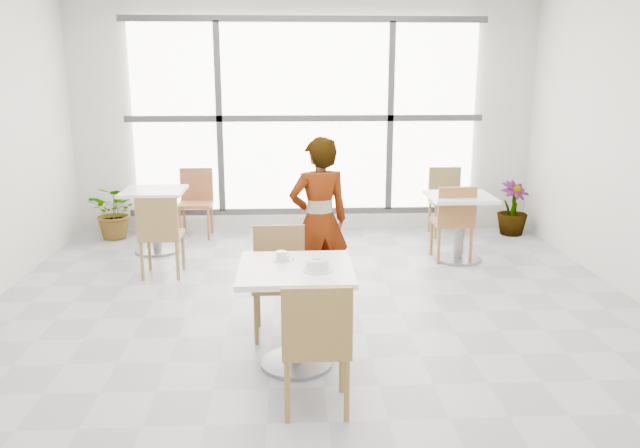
{
  "coord_description": "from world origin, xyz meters",
  "views": [
    {
      "loc": [
        -0.23,
        -4.74,
        2.08
      ],
      "look_at": [
        0.0,
        -0.3,
        1.0
      ],
      "focal_mm": 35.24,
      "sensor_mm": 36.0,
      "label": 1
    }
  ],
  "objects_px": {
    "chair_near": "(316,339)",
    "bg_table_left": "(155,212)",
    "bg_chair_left_far": "(196,198)",
    "coffee_cup": "(282,256)",
    "oatmeal_bowl": "(318,264)",
    "plant_left": "(116,212)",
    "bg_chair_left_near": "(160,231)",
    "bg_chair_right_near": "(454,218)",
    "bg_chair_right_far": "(446,196)",
    "chair_far": "(279,273)",
    "main_table": "(296,297)",
    "person": "(319,221)",
    "bg_table_right": "(459,218)",
    "plant_right": "(513,208)"
  },
  "relations": [
    {
      "from": "coffee_cup",
      "to": "bg_chair_right_far",
      "type": "distance_m",
      "value": 4.16
    },
    {
      "from": "bg_table_left",
      "to": "bg_table_right",
      "type": "bearing_deg",
      "value": -8.49
    },
    {
      "from": "bg_table_right",
      "to": "bg_chair_right_far",
      "type": "bearing_deg",
      "value": 83.13
    },
    {
      "from": "chair_near",
      "to": "bg_chair_left_far",
      "type": "distance_m",
      "value": 4.69
    },
    {
      "from": "chair_near",
      "to": "bg_chair_right_near",
      "type": "distance_m",
      "value": 3.58
    },
    {
      "from": "coffee_cup",
      "to": "bg_chair_left_far",
      "type": "height_order",
      "value": "bg_chair_left_far"
    },
    {
      "from": "bg_chair_right_far",
      "to": "oatmeal_bowl",
      "type": "bearing_deg",
      "value": -115.87
    },
    {
      "from": "plant_right",
      "to": "chair_near",
      "type": "bearing_deg",
      "value": -122.56
    },
    {
      "from": "main_table",
      "to": "bg_table_right",
      "type": "distance_m",
      "value": 3.15
    },
    {
      "from": "chair_far",
      "to": "bg_table_left",
      "type": "height_order",
      "value": "chair_far"
    },
    {
      "from": "bg_table_left",
      "to": "plant_right",
      "type": "height_order",
      "value": "bg_table_left"
    },
    {
      "from": "chair_far",
      "to": "coffee_cup",
      "type": "bearing_deg",
      "value": -86.49
    },
    {
      "from": "bg_table_right",
      "to": "plant_left",
      "type": "xyz_separation_m",
      "value": [
        -4.11,
        1.18,
        -0.14
      ]
    },
    {
      "from": "chair_far",
      "to": "bg_chair_right_near",
      "type": "xyz_separation_m",
      "value": [
        1.92,
        1.86,
        0.0
      ]
    },
    {
      "from": "oatmeal_bowl",
      "to": "coffee_cup",
      "type": "bearing_deg",
      "value": 134.87
    },
    {
      "from": "bg_table_right",
      "to": "plant_right",
      "type": "relative_size",
      "value": 1.07
    },
    {
      "from": "main_table",
      "to": "bg_chair_right_far",
      "type": "bearing_deg",
      "value": 61.74
    },
    {
      "from": "oatmeal_bowl",
      "to": "plant_left",
      "type": "xyz_separation_m",
      "value": [
        -2.4,
        3.81,
        -0.45
      ]
    },
    {
      "from": "person",
      "to": "bg_table_left",
      "type": "height_order",
      "value": "person"
    },
    {
      "from": "bg_table_right",
      "to": "plant_right",
      "type": "xyz_separation_m",
      "value": [
        1.01,
        1.11,
        -0.14
      ]
    },
    {
      "from": "coffee_cup",
      "to": "bg_chair_left_far",
      "type": "distance_m",
      "value": 3.84
    },
    {
      "from": "bg_chair_left_near",
      "to": "bg_chair_left_far",
      "type": "relative_size",
      "value": 1.0
    },
    {
      "from": "oatmeal_bowl",
      "to": "plant_left",
      "type": "relative_size",
      "value": 0.31
    },
    {
      "from": "bg_chair_left_far",
      "to": "coffee_cup",
      "type": "bearing_deg",
      "value": -72.66
    },
    {
      "from": "bg_chair_right_near",
      "to": "plant_left",
      "type": "relative_size",
      "value": 1.27
    },
    {
      "from": "person",
      "to": "bg_chair_right_far",
      "type": "height_order",
      "value": "person"
    },
    {
      "from": "bg_chair_right_far",
      "to": "plant_right",
      "type": "relative_size",
      "value": 1.24
    },
    {
      "from": "chair_far",
      "to": "bg_chair_right_near",
      "type": "distance_m",
      "value": 2.67
    },
    {
      "from": "bg_chair_right_near",
      "to": "plant_left",
      "type": "height_order",
      "value": "bg_chair_right_near"
    },
    {
      "from": "person",
      "to": "plant_left",
      "type": "height_order",
      "value": "person"
    },
    {
      "from": "bg_chair_right_far",
      "to": "main_table",
      "type": "bearing_deg",
      "value": -118.26
    },
    {
      "from": "chair_near",
      "to": "bg_chair_left_near",
      "type": "xyz_separation_m",
      "value": [
        -1.48,
        2.75,
        0.0
      ]
    },
    {
      "from": "coffee_cup",
      "to": "bg_chair_right_near",
      "type": "relative_size",
      "value": 0.18
    },
    {
      "from": "chair_near",
      "to": "chair_far",
      "type": "bearing_deg",
      "value": -79.57
    },
    {
      "from": "bg_table_right",
      "to": "bg_chair_right_near",
      "type": "height_order",
      "value": "bg_chair_right_near"
    },
    {
      "from": "coffee_cup",
      "to": "plant_left",
      "type": "relative_size",
      "value": 0.23
    },
    {
      "from": "bg_table_right",
      "to": "bg_table_left",
      "type": "bearing_deg",
      "value": 171.51
    },
    {
      "from": "bg_table_right",
      "to": "bg_chair_left_near",
      "type": "xyz_separation_m",
      "value": [
        -3.23,
        -0.46,
        0.01
      ]
    },
    {
      "from": "main_table",
      "to": "chair_far",
      "type": "bearing_deg",
      "value": 101.19
    },
    {
      "from": "oatmeal_bowl",
      "to": "person",
      "type": "xyz_separation_m",
      "value": [
        0.08,
        1.41,
        -0.03
      ]
    },
    {
      "from": "main_table",
      "to": "bg_chair_left_far",
      "type": "distance_m",
      "value": 4.01
    },
    {
      "from": "bg_chair_left_far",
      "to": "bg_chair_right_far",
      "type": "xyz_separation_m",
      "value": [
        3.25,
        -0.08,
        0.0
      ]
    },
    {
      "from": "chair_far",
      "to": "coffee_cup",
      "type": "relative_size",
      "value": 5.47
    },
    {
      "from": "chair_far",
      "to": "bg_chair_left_far",
      "type": "distance_m",
      "value": 3.37
    },
    {
      "from": "chair_near",
      "to": "bg_table_left",
      "type": "distance_m",
      "value": 4.11
    },
    {
      "from": "main_table",
      "to": "chair_far",
      "type": "xyz_separation_m",
      "value": [
        -0.13,
        0.64,
        -0.02
      ]
    },
    {
      "from": "chair_far",
      "to": "main_table",
      "type": "bearing_deg",
      "value": -78.81
    },
    {
      "from": "bg_table_left",
      "to": "plant_left",
      "type": "distance_m",
      "value": 0.93
    },
    {
      "from": "bg_chair_left_near",
      "to": "plant_left",
      "type": "xyz_separation_m",
      "value": [
        -0.89,
        1.64,
        -0.16
      ]
    },
    {
      "from": "bg_chair_left_near",
      "to": "bg_chair_right_near",
      "type": "bearing_deg",
      "value": -172.46
    }
  ]
}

